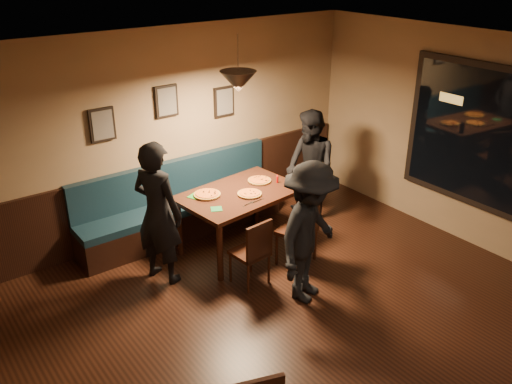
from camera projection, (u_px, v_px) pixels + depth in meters
floor at (348, 360)px, 5.29m from camera, size 7.00×7.00×0.00m
ceiling at (374, 76)px, 4.12m from camera, size 7.00×7.00×0.00m
wall_back at (168, 133)px, 7.25m from camera, size 6.00×0.00×6.00m
wainscot at (173, 195)px, 7.60m from camera, size 5.88×0.06×1.00m
booth_bench at (183, 201)px, 7.41m from camera, size 3.00×0.60×1.00m
window_frame at (497, 142)px, 6.64m from camera, size 0.06×2.56×1.86m
window_glass at (495, 142)px, 6.62m from camera, size 0.00×2.40×2.40m
picture_left at (102, 125)px, 6.61m from camera, size 0.32×0.04×0.42m
picture_center at (166, 101)px, 7.04m from camera, size 0.32×0.04×0.42m
picture_right at (224, 101)px, 7.59m from camera, size 0.32×0.04×0.42m
pendant_lamp at (238, 82)px, 6.31m from camera, size 0.44×0.44×0.25m
dining_table at (240, 220)px, 7.08m from camera, size 1.63×1.15×0.82m
chair_near_left at (250, 251)px, 6.33m from camera, size 0.41×0.41×0.86m
chair_near_right at (297, 229)px, 6.73m from camera, size 0.54×0.54×0.95m
diner_left at (158, 213)px, 6.24m from camera, size 0.64×0.76×1.76m
diner_right at (310, 167)px, 7.68m from camera, size 0.76×0.90×1.65m
diner_front at (309, 233)px, 5.91m from camera, size 1.23×0.98×1.66m
pizza_a at (207, 194)px, 6.80m from camera, size 0.42×0.42×0.04m
pizza_b at (250, 194)px, 6.82m from camera, size 0.40×0.40×0.04m
pizza_c at (259, 180)px, 7.21m from camera, size 0.38×0.38×0.04m
soda_glass at (289, 181)px, 7.02m from camera, size 0.09×0.09×0.17m
tabasco_bottle at (277, 179)px, 7.16m from camera, size 0.04×0.04×0.12m
napkin_a at (196, 196)px, 6.79m from camera, size 0.22×0.22×0.01m
napkin_b at (216, 209)px, 6.46m from camera, size 0.18×0.18×0.01m
cutlery_set at (253, 203)px, 6.62m from camera, size 0.18×0.05×0.00m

